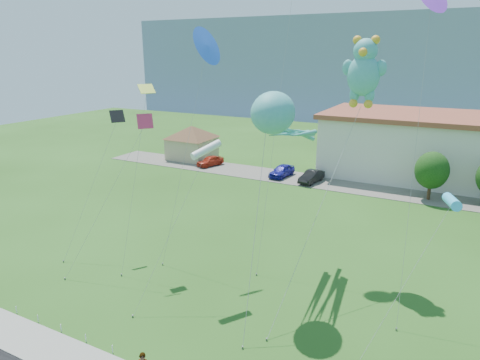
# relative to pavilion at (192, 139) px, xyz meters

# --- Properties ---
(ground) EXTENTS (160.00, 160.00, 0.00)m
(ground) POSITION_rel_pavilion_xyz_m (24.00, -38.00, -3.02)
(ground) COLOR #224A14
(ground) RESTS_ON ground
(parking_strip) EXTENTS (70.00, 6.00, 0.06)m
(parking_strip) POSITION_rel_pavilion_xyz_m (24.00, -3.00, -2.99)
(parking_strip) COLOR #59544C
(parking_strip) RESTS_ON ground
(hill_ridge) EXTENTS (160.00, 50.00, 25.00)m
(hill_ridge) POSITION_rel_pavilion_xyz_m (24.00, 82.00, 9.48)
(hill_ridge) COLOR gray
(hill_ridge) RESTS_ON ground
(pavilion) EXTENTS (9.20, 9.20, 5.00)m
(pavilion) POSITION_rel_pavilion_xyz_m (0.00, 0.00, 0.00)
(pavilion) COLOR tan
(pavilion) RESTS_ON ground
(tree_near) EXTENTS (3.60, 3.60, 5.47)m
(tree_near) POSITION_rel_pavilion_xyz_m (34.00, -4.00, 0.36)
(tree_near) COLOR #3F2B19
(tree_near) RESTS_ON ground
(parked_car_red) EXTENTS (2.96, 4.55, 1.44)m
(parked_car_red) POSITION_rel_pavilion_xyz_m (4.87, -2.71, -2.24)
(parked_car_red) COLOR #A52614
(parked_car_red) RESTS_ON parking_strip
(parked_car_blue) EXTENTS (2.41, 4.78, 1.56)m
(parked_car_blue) POSITION_rel_pavilion_xyz_m (16.12, -3.14, -2.18)
(parked_car_blue) COLOR navy
(parked_car_blue) RESTS_ON parking_strip
(parked_car_black) EXTENTS (2.24, 4.66, 1.47)m
(parked_car_black) POSITION_rel_pavilion_xyz_m (20.39, -3.78, -2.23)
(parked_car_black) COLOR black
(parked_car_black) RESTS_ON parking_strip
(octopus_kite) EXTENTS (2.62, 12.79, 13.49)m
(octopus_kite) POSITION_rel_pavilion_xyz_m (25.88, -28.10, 8.45)
(octopus_kite) COLOR teal
(octopus_kite) RESTS_ON ground
(teddy_bear_kite) EXTENTS (3.22, 13.42, 16.85)m
(teddy_bear_kite) POSITION_rel_pavilion_xyz_m (29.64, -22.09, 11.50)
(teddy_bear_kite) COLOR teal
(teddy_bear_kite) RESTS_ON ground
(small_kite_cyan) EXTENTS (4.01, 7.61, 9.24)m
(small_kite_cyan) POSITION_rel_pavilion_xyz_m (36.27, -31.50, 5.71)
(small_kite_cyan) COLOR #37C1FB
(small_kite_cyan) RESTS_ON ground
(small_kite_black) EXTENTS (2.48, 5.99, 11.28)m
(small_kite_black) POSITION_rel_pavilion_xyz_m (11.64, -28.47, 6.61)
(small_kite_black) COLOR black
(small_kite_black) RESTS_ON ground
(small_kite_purple) EXTENTS (1.80, 7.35, 19.74)m
(small_kite_purple) POSITION_rel_pavilion_xyz_m (33.63, -23.61, 15.53)
(small_kite_purple) COLOR purple
(small_kite_purple) RESTS_ON ground
(small_kite_pink) EXTENTS (4.58, 5.96, 11.46)m
(small_kite_pink) POSITION_rel_pavilion_xyz_m (15.75, -30.34, 6.73)
(small_kite_pink) COLOR #D72F54
(small_kite_pink) RESTS_ON ground
(small_kite_yellow) EXTENTS (1.29, 5.06, 13.59)m
(small_kite_yellow) POSITION_rel_pavilion_xyz_m (15.37, -28.84, 8.55)
(small_kite_yellow) COLOR #B5D532
(small_kite_yellow) RESTS_ON ground
(small_kite_blue) EXTENTS (2.60, 5.18, 16.88)m
(small_kite_blue) POSITION_rel_pavilion_xyz_m (18.82, -25.58, 12.81)
(small_kite_blue) COLOR blue
(small_kite_blue) RESTS_ON ground
(small_kite_white) EXTENTS (2.25, 7.03, 10.10)m
(small_kite_white) POSITION_rel_pavilion_xyz_m (21.69, -30.46, 6.55)
(small_kite_white) COLOR white
(small_kite_white) RESTS_ON ground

